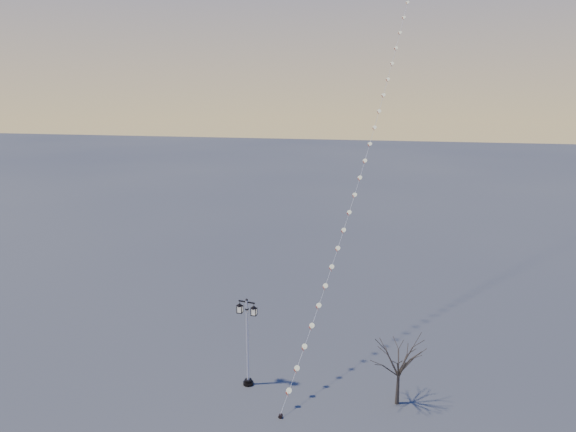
# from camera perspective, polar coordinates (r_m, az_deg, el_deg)

# --- Properties ---
(ground) EXTENTS (300.00, 300.00, 0.00)m
(ground) POSITION_cam_1_polar(r_m,az_deg,el_deg) (28.82, -1.97, -19.25)
(ground) COLOR #464846
(ground) RESTS_ON ground
(street_lamp) EXTENTS (1.26, 0.60, 5.02)m
(street_lamp) POSITION_cam_1_polar(r_m,az_deg,el_deg) (28.53, -4.49, -13.21)
(street_lamp) COLOR black
(street_lamp) RESTS_ON ground
(bare_tree) EXTENTS (2.08, 2.08, 3.45)m
(bare_tree) POSITION_cam_1_polar(r_m,az_deg,el_deg) (27.63, 12.13, -15.34)
(bare_tree) COLOR #322B22
(bare_tree) RESTS_ON ground
(kite_train) EXTENTS (8.29, 33.66, 37.67)m
(kite_train) POSITION_cam_1_polar(r_m,az_deg,el_deg) (38.50, 10.88, 17.96)
(kite_train) COLOR black
(kite_train) RESTS_ON ground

